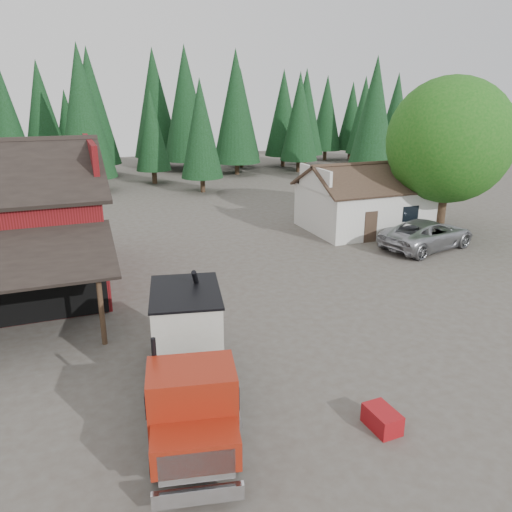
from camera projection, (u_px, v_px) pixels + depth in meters
name	position (u px, v px, depth m)	size (l,w,h in m)	color
ground	(261.00, 343.00, 19.17)	(120.00, 120.00, 0.00)	#4A433A
farmhouse	(365.00, 205.00, 34.61)	(8.60, 6.42, 4.65)	silver
deciduous_tree	(449.00, 145.00, 31.98)	(8.00, 8.00, 10.20)	#382619
conifer_backdrop	(123.00, 177.00, 56.33)	(76.00, 16.00, 16.00)	black
near_pine_b	(201.00, 129.00, 45.92)	(3.96, 3.96, 10.40)	#382619
near_pine_c	(374.00, 116.00, 47.57)	(4.84, 4.84, 12.40)	#382619
near_pine_d	(83.00, 112.00, 45.55)	(5.28, 5.28, 13.40)	#382619
feed_truck	(189.00, 355.00, 14.79)	(3.86, 8.60, 3.76)	black
silver_car	(427.00, 234.00, 30.44)	(2.96, 6.41, 1.78)	#A7A9AF
equip_box	(382.00, 419.00, 14.23)	(0.70, 1.10, 0.60)	maroon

